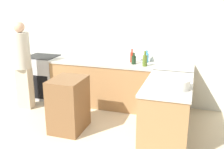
{
  "coord_description": "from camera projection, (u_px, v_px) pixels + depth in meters",
  "views": [
    {
      "loc": [
        1.36,
        -2.63,
        2.09
      ],
      "look_at": [
        0.16,
        1.11,
        0.94
      ],
      "focal_mm": 42.0,
      "sensor_mm": 36.0,
      "label": 1
    }
  ],
  "objects": [
    {
      "name": "wall_back",
      "position": [
        125.0,
        37.0,
        5.23
      ],
      "size": [
        8.0,
        0.06,
        2.7
      ],
      "color": "silver",
      "rests_on": "ground_plane"
    },
    {
      "name": "island_table",
      "position": [
        69.0,
        104.0,
        4.24
      ],
      "size": [
        0.5,
        0.62,
        0.87
      ],
      "color": "brown",
      "rests_on": "ground_plane"
    },
    {
      "name": "mixing_bowl",
      "position": [
        176.0,
        83.0,
        3.59
      ],
      "size": [
        0.38,
        0.38,
        0.14
      ],
      "color": "white",
      "rests_on": "counter_peninsula"
    },
    {
      "name": "counter_back",
      "position": [
        120.0,
        85.0,
        5.17
      ],
      "size": [
        2.76,
        0.66,
        0.9
      ],
      "color": "olive",
      "rests_on": "ground_plane"
    },
    {
      "name": "range_oven",
      "position": [
        43.0,
        77.0,
        5.69
      ],
      "size": [
        0.69,
        0.61,
        0.91
      ],
      "color": "#ADADB2",
      "rests_on": "ground_plane"
    },
    {
      "name": "counter_peninsula",
      "position": [
        167.0,
        110.0,
        3.98
      ],
      "size": [
        0.69,
        1.34,
        0.9
      ],
      "color": "olive",
      "rests_on": "ground_plane"
    },
    {
      "name": "person_by_range",
      "position": [
        23.0,
        62.0,
        4.96
      ],
      "size": [
        0.32,
        0.32,
        1.69
      ],
      "color": "#ADA38E",
      "rests_on": "ground_plane"
    },
    {
      "name": "dish_soap_bottle",
      "position": [
        147.0,
        58.0,
        5.05
      ],
      "size": [
        0.08,
        0.08,
        0.23
      ],
      "color": "#338CBF",
      "rests_on": "counter_back"
    },
    {
      "name": "olive_oil_bottle",
      "position": [
        145.0,
        60.0,
        4.76
      ],
      "size": [
        0.08,
        0.08,
        0.28
      ],
      "color": "#475B1E",
      "rests_on": "counter_back"
    },
    {
      "name": "hot_sauce_bottle",
      "position": [
        132.0,
        57.0,
        5.05
      ],
      "size": [
        0.07,
        0.07,
        0.26
      ],
      "color": "red",
      "rests_on": "counter_back"
    },
    {
      "name": "wine_bottle_dark",
      "position": [
        134.0,
        60.0,
        4.92
      ],
      "size": [
        0.09,
        0.09,
        0.21
      ],
      "color": "black",
      "rests_on": "counter_back"
    }
  ]
}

